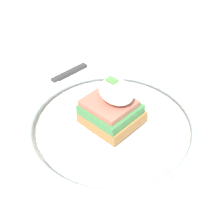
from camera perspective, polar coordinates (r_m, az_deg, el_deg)
dining_table at (r=0.61m, az=-0.27°, el=-8.00°), size 1.00×0.92×0.72m
plate at (r=0.51m, az=-0.00°, el=-2.30°), size 0.28×0.28×0.02m
sandwich at (r=0.49m, az=0.06°, el=1.00°), size 0.08×0.08×0.08m
fork at (r=0.45m, az=16.49°, el=-13.83°), size 0.03×0.14×0.00m
knife at (r=0.63m, az=-10.74°, el=5.50°), size 0.02×0.20×0.01m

